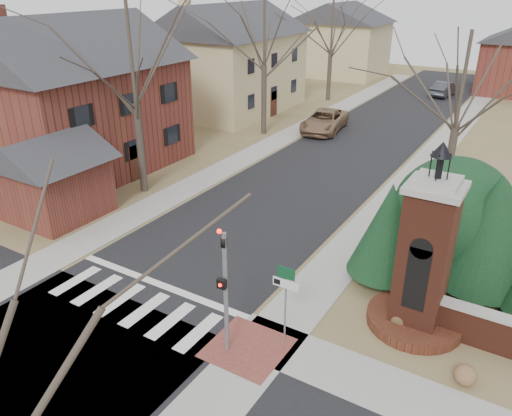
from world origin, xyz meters
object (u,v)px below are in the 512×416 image
Objects in this scene: pickup_truck at (324,121)px; traffic_signal_pole at (225,282)px; brick_gate_monument at (423,270)px; distant_car at (444,89)px; sign_post at (286,289)px.

traffic_signal_pole is at bearing -80.15° from pickup_truck.
brick_gate_monument is at bearing 43.24° from traffic_signal_pole.
traffic_signal_pole reaches higher than distant_car.
sign_post is 0.42× the size of brick_gate_monument.
pickup_truck is at bearing 121.77° from brick_gate_monument.
brick_gate_monument reaches higher than traffic_signal_pole.
brick_gate_monument reaches higher than distant_car.
traffic_signal_pole is 6.47m from brick_gate_monument.
distant_car is (-7.40, 37.58, -1.45)m from brick_gate_monument.
distant_car is (5.00, 17.56, -0.07)m from pickup_truck.
sign_post is at bearing 102.53° from distant_car.
sign_post is 0.64× the size of distant_car.
brick_gate_monument is at bearing -65.87° from pickup_truck.
brick_gate_monument is at bearing 108.05° from distant_car.
traffic_signal_pole is 25.69m from pickup_truck.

